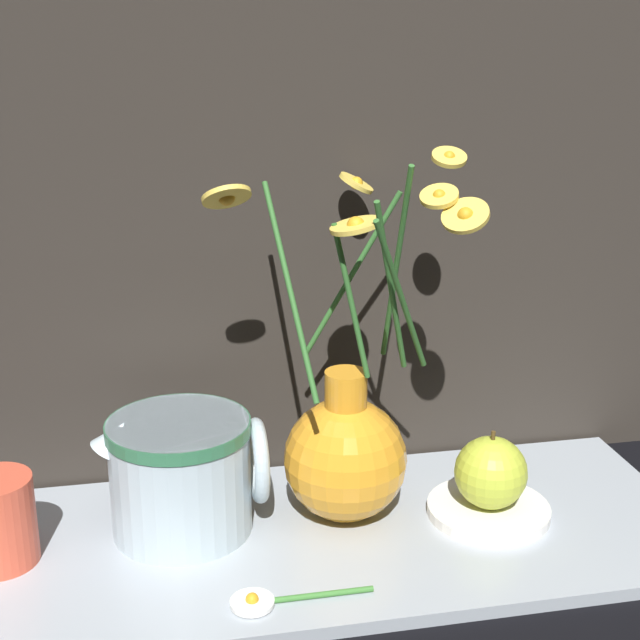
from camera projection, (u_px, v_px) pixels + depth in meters
ground_plane at (307, 545)px, 0.82m from camera, size 6.00×6.00×0.00m
shelf at (307, 539)px, 0.82m from camera, size 0.73×0.27×0.01m
vase_with_flowers at (346, 448)px, 0.83m from camera, size 0.24×0.20×0.34m
ceramic_pitcher at (183, 470)px, 0.81m from camera, size 0.16×0.13×0.12m
saucer_plate at (487, 508)px, 0.85m from camera, size 0.12×0.12×0.01m
orange_fruit at (490, 471)px, 0.84m from camera, size 0.07×0.07×0.08m
loose_daisy at (269, 600)px, 0.72m from camera, size 0.12×0.04×0.01m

